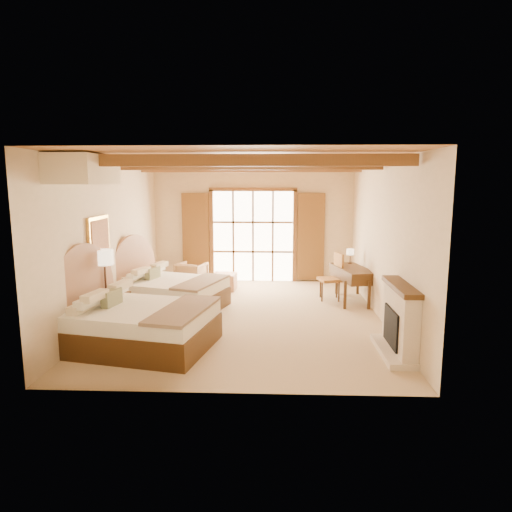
{
  "coord_description": "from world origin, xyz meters",
  "views": [
    {
      "loc": [
        0.59,
        -9.14,
        2.77
      ],
      "look_at": [
        0.21,
        0.2,
        1.24
      ],
      "focal_mm": 32.0,
      "sensor_mm": 36.0,
      "label": 1
    }
  ],
  "objects_px": {
    "bed_near": "(131,321)",
    "bed_far": "(166,290)",
    "armchair": "(192,275)",
    "desk": "(352,283)",
    "nightstand": "(113,311)"
  },
  "relations": [
    {
      "from": "bed_near",
      "to": "nightstand",
      "type": "relative_size",
      "value": 3.94
    },
    {
      "from": "armchair",
      "to": "bed_far",
      "type": "bearing_deg",
      "value": 100.68
    },
    {
      "from": "bed_near",
      "to": "bed_far",
      "type": "distance_m",
      "value": 2.39
    },
    {
      "from": "bed_near",
      "to": "armchair",
      "type": "distance_m",
      "value": 4.51
    },
    {
      "from": "nightstand",
      "to": "desk",
      "type": "height_order",
      "value": "desk"
    },
    {
      "from": "bed_near",
      "to": "desk",
      "type": "distance_m",
      "value": 5.28
    },
    {
      "from": "armchair",
      "to": "desk",
      "type": "relative_size",
      "value": 0.46
    },
    {
      "from": "bed_far",
      "to": "armchair",
      "type": "relative_size",
      "value": 3.6
    },
    {
      "from": "armchair",
      "to": "nightstand",
      "type": "bearing_deg",
      "value": 92.03
    },
    {
      "from": "bed_near",
      "to": "nightstand",
      "type": "bearing_deg",
      "value": 136.37
    },
    {
      "from": "bed_far",
      "to": "nightstand",
      "type": "distance_m",
      "value": 1.58
    },
    {
      "from": "nightstand",
      "to": "armchair",
      "type": "distance_m",
      "value": 3.64
    },
    {
      "from": "bed_far",
      "to": "armchair",
      "type": "bearing_deg",
      "value": 102.73
    },
    {
      "from": "bed_far",
      "to": "nightstand",
      "type": "xyz_separation_m",
      "value": [
        -0.68,
        -1.42,
        -0.09
      ]
    },
    {
      "from": "bed_near",
      "to": "nightstand",
      "type": "xyz_separation_m",
      "value": [
        -0.67,
        0.97,
        -0.12
      ]
    }
  ]
}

